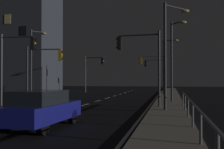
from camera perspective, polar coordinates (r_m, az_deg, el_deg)
name	(u,v)px	position (r m, az deg, el deg)	size (l,w,h in m)	color
ground_plane	(87,104)	(23.17, -5.07, -5.97)	(112.00, 112.00, 0.00)	black
sidewalk_right	(169,105)	(22.19, 11.31, -6.00)	(2.31, 77.00, 0.14)	#9E937F
lane_markings_center	(98,101)	(26.53, -2.89, -5.31)	(0.14, 50.00, 0.01)	silver
lane_edge_line	(154,101)	(27.23, 8.41, -5.19)	(0.14, 53.00, 0.01)	silver
car	(41,108)	(12.28, -14.06, -6.62)	(2.03, 4.48, 1.57)	navy
traffic_light_far_right	(153,66)	(35.72, 8.15, 1.62)	(3.13, 0.34, 4.97)	#4C4C51
traffic_light_overhead_east	(16,56)	(22.75, -18.75, 3.58)	(2.93, 0.34, 5.49)	#4C4C51
traffic_light_near_left	(140,54)	(20.21, 5.68, 4.12)	(3.16, 0.47, 5.28)	#38383D
traffic_light_far_left	(93,67)	(42.65, -3.80, 1.47)	(3.05, 0.64, 5.48)	#4C4C51
traffic_light_near_right	(155,68)	(44.38, 8.64, 1.23)	(3.09, 0.45, 5.09)	#2D3033
traffic_light_far_center	(43,63)	(25.45, -13.66, 2.20)	(3.20, 0.70, 4.88)	#2D3033
street_lamp_median	(174,53)	(24.32, 12.30, 4.17)	(1.27, 1.51, 6.69)	#2D3033
street_lamp_corner	(169,45)	(18.21, 11.44, 5.91)	(1.65, 1.71, 6.64)	#2D3033
street_lamp_far_end	(166,61)	(36.99, 10.77, 2.72)	(1.96, 1.59, 6.93)	#4C4C51
street_lamp_mid_block	(34,58)	(27.80, -15.47, 3.22)	(1.18, 1.21, 6.70)	#2D3033
barrier_fence	(193,108)	(11.82, 15.89, -6.57)	(0.09, 18.34, 0.98)	#59595E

